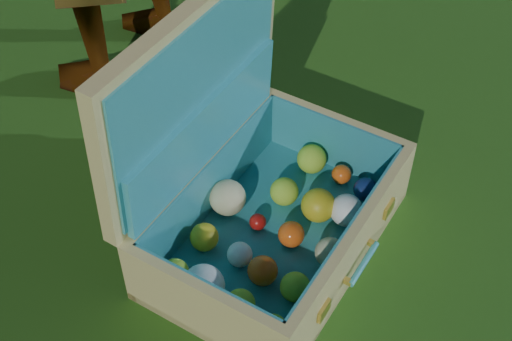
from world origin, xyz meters
name	(u,v)px	position (x,y,z in m)	size (l,w,h in m)	color
ground	(241,267)	(0.00, 0.00, 0.00)	(60.00, 60.00, 0.00)	#215114
suitcase	(250,186)	(0.08, 0.07, 0.17)	(0.76, 0.67, 0.61)	#D9C474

